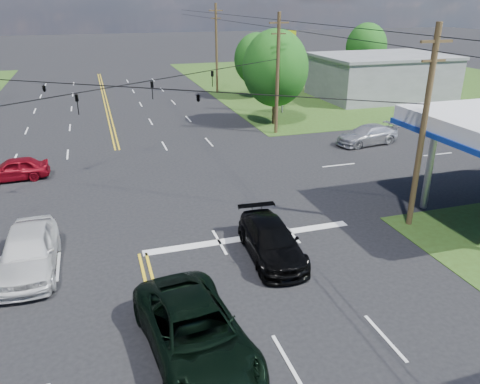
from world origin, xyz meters
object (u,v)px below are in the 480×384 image
object	(u,v)px
tree_right_a	(275,68)
tree_right_b	(256,59)
pickup_dkgreen	(195,332)
pickup_white	(28,251)
retail_ne	(381,77)
suv_black	(271,241)
pole_ne	(278,73)
tree_far_r	(366,47)
pole_right_far	(216,48)
pole_se	(423,128)

from	to	relation	value
tree_right_a	tree_right_b	bearing A→B (deg)	78.23
pickup_dkgreen	pickup_white	distance (m)	8.73
retail_ne	suv_black	size ratio (longest dim) A/B	2.72
pole_ne	suv_black	distance (m)	20.78
tree_far_r	pole_right_far	bearing A→B (deg)	-174.56
pole_ne	pickup_dkgreen	distance (m)	27.07
tree_right_a	pole_right_far	bearing A→B (deg)	93.58
pole_se	pole_right_far	distance (m)	37.00
tree_far_r	pole_ne	bearing A→B (deg)	-135.00
pole_se	tree_far_r	size ratio (longest dim) A/B	1.25
pole_ne	pickup_dkgreen	xyz separation A→B (m)	(-12.12, -23.86, -4.06)
pole_ne	tree_far_r	xyz separation A→B (m)	(21.00, 21.00, -0.37)
pole_ne	pole_right_far	distance (m)	19.00
tree_right_b	pickup_white	distance (m)	38.43
tree_right_b	tree_far_r	world-z (taller)	tree_far_r
pole_ne	pole_right_far	xyz separation A→B (m)	(0.00, 19.00, 0.25)
pole_se	pole_ne	xyz separation A→B (m)	(0.00, 18.00, 0.00)
pickup_dkgreen	pickup_white	size ratio (longest dim) A/B	1.15
pole_right_far	tree_far_r	distance (m)	21.10
pole_se	pickup_white	xyz separation A→B (m)	(-17.52, 1.00, -4.01)
pole_se	pickup_white	distance (m)	18.00
pickup_dkgreen	suv_black	xyz separation A→B (m)	(4.45, 5.00, -0.10)
retail_ne	pickup_dkgreen	bearing A→B (deg)	-129.88
tree_far_r	retail_ne	bearing A→B (deg)	-111.80
pole_se	retail_ne	bearing A→B (deg)	59.62
suv_black	pickup_white	world-z (taller)	pickup_white
pole_right_far	pickup_dkgreen	bearing A→B (deg)	-105.79
tree_right_b	pole_ne	bearing A→B (deg)	-103.13
pickup_white	tree_right_b	bearing A→B (deg)	57.98
pickup_white	pole_se	bearing A→B (deg)	-1.99
pickup_white	pole_right_far	bearing A→B (deg)	65.33
pole_ne	pickup_dkgreen	bearing A→B (deg)	-116.93
retail_ne	pole_right_far	world-z (taller)	pole_right_far
retail_ne	pole_se	world-z (taller)	pole_se
pole_se	tree_right_a	size ratio (longest dim) A/B	1.16
pole_ne	pickup_white	size ratio (longest dim) A/B	1.78
retail_ne	pickup_white	xyz separation A→B (m)	(-34.52, -28.00, -1.29)
pickup_dkgreen	pole_se	bearing A→B (deg)	19.65
suv_black	pickup_dkgreen	bearing A→B (deg)	-127.98
pole_se	pole_right_far	bearing A→B (deg)	90.00
pole_se	pickup_dkgreen	distance (m)	14.06
tree_right_a	pole_ne	bearing A→B (deg)	-108.43
suv_black	tree_right_a	bearing A→B (deg)	72.01
tree_right_b	tree_far_r	xyz separation A→B (m)	(17.50, 6.00, 0.33)
tree_right_b	pickup_white	bearing A→B (deg)	-123.30
pole_right_far	pickup_dkgreen	world-z (taller)	pole_right_far
tree_right_a	pickup_dkgreen	bearing A→B (deg)	-116.04
pickup_dkgreen	pickup_white	xyz separation A→B (m)	(-5.40, 6.86, 0.06)
retail_ne	tree_right_a	world-z (taller)	tree_right_a
suv_black	pickup_white	bearing A→B (deg)	172.98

